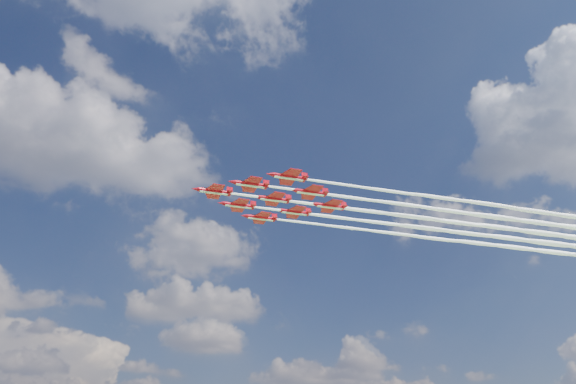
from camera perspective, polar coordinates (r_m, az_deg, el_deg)
name	(u,v)px	position (r m, az deg, el deg)	size (l,w,h in m)	color
jet_lead	(407,216)	(185.00, 12.01, -2.39)	(133.90, 10.24, 2.99)	#B40A17
jet_row2_port	(445,210)	(183.41, 15.63, -1.78)	(133.90, 10.24, 2.99)	#B40A17
jet_row2_starb	(420,227)	(195.48, 13.29, -3.52)	(133.90, 10.24, 2.99)	#B40A17
jet_row3_port	(484,204)	(182.58, 19.30, -1.16)	(133.90, 10.24, 2.99)	#B40A17
jet_row3_centre	(456,222)	(194.09, 16.73, -2.95)	(133.90, 10.24, 2.99)	#B40A17
jet_row3_starb	(432,238)	(206.12, 14.44, -4.53)	(133.90, 10.24, 2.99)	#B40A17
jet_row4_port	(494,217)	(193.43, 20.20, -2.36)	(133.90, 10.24, 2.99)	#B40A17
jet_row4_starb	(467,233)	(204.91, 17.72, -3.99)	(133.90, 10.24, 2.99)	#B40A17
jet_tail	(503,228)	(204.40, 21.01, -3.44)	(133.90, 10.24, 2.99)	#B40A17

